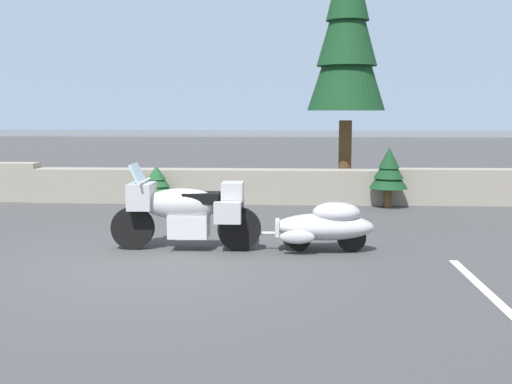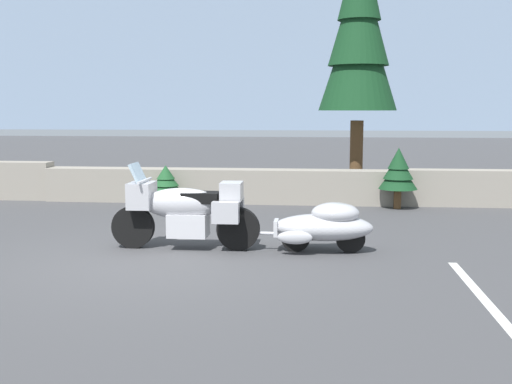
{
  "view_description": "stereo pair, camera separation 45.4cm",
  "coord_description": "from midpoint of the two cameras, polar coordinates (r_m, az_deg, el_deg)",
  "views": [
    {
      "loc": [
        1.9,
        -8.47,
        2.15
      ],
      "look_at": [
        1.37,
        1.2,
        0.85
      ],
      "focal_mm": 43.45,
      "sensor_mm": 36.0,
      "label": 1
    },
    {
      "loc": [
        2.35,
        -8.43,
        2.15
      ],
      "look_at": [
        1.37,
        1.2,
        0.85
      ],
      "focal_mm": 43.45,
      "sensor_mm": 36.0,
      "label": 2
    }
  ],
  "objects": [
    {
      "name": "ground_plane",
      "position": [
        8.97,
        -10.76,
        -6.35
      ],
      "size": [
        80.0,
        80.0,
        0.0
      ],
      "primitive_type": "plane",
      "color": "#424244"
    },
    {
      "name": "stone_guard_wall",
      "position": [
        14.38,
        -5.9,
        0.67
      ],
      "size": [
        24.0,
        0.59,
        0.9
      ],
      "color": "gray",
      "rests_on": "ground"
    },
    {
      "name": "distant_ridgeline",
      "position": [
        104.27,
        1.96,
        10.83
      ],
      "size": [
        240.0,
        80.0,
        16.0
      ],
      "primitive_type": "cube",
      "color": "#7F93AD",
      "rests_on": "ground"
    },
    {
      "name": "touring_motorcycle",
      "position": [
        9.55,
        -7.9,
        -1.64
      ],
      "size": [
        2.31,
        0.76,
        1.33
      ],
      "color": "black",
      "rests_on": "ground"
    },
    {
      "name": "car_shaped_trailer",
      "position": [
        9.42,
        4.99,
        -3.02
      ],
      "size": [
        2.2,
        0.78,
        0.76
      ],
      "color": "black",
      "rests_on": "ground"
    },
    {
      "name": "pine_tree_tall",
      "position": [
        15.62,
        7.56,
        14.61
      ],
      "size": [
        1.9,
        1.9,
        6.49
      ],
      "color": "brown",
      "rests_on": "ground"
    },
    {
      "name": "pine_sapling_near",
      "position": [
        14.0,
        -10.06,
        1.02
      ],
      "size": [
        0.75,
        0.75,
        0.91
      ],
      "color": "brown",
      "rests_on": "ground"
    },
    {
      "name": "pine_sapling_farther",
      "position": [
        13.76,
        11.21,
        1.99
      ],
      "size": [
        0.83,
        0.83,
        1.33
      ],
      "color": "brown",
      "rests_on": "ground"
    },
    {
      "name": "parking_stripe_marker",
      "position": [
        7.58,
        19.49,
        -9.25
      ],
      "size": [
        0.12,
        3.6,
        0.01
      ],
      "primitive_type": "cube",
      "color": "silver",
      "rests_on": "ground"
    }
  ]
}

